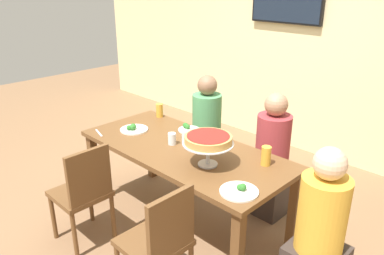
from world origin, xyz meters
The scene contains 19 objects.
ground_plane centered at (0.00, 0.00, 0.00)m, with size 12.00×12.00×0.00m, color #846042.
rear_partition centered at (0.00, 2.20, 1.40)m, with size 8.00×0.12×2.80m, color beige.
dining_table centered at (0.00, 0.00, 0.65)m, with size 1.85×0.83×0.74m.
television centered at (-0.43, 2.11, 1.80)m, with size 0.93×0.05×0.53m.
diner_far_right centered at (0.42, 0.69, 0.49)m, with size 0.34×0.34×1.15m.
diner_head_east centered at (1.25, -0.03, 0.49)m, with size 0.34×0.34×1.15m.
diner_far_left centered at (-0.41, 0.74, 0.49)m, with size 0.34×0.34×1.15m.
chair_near_left centered at (-0.37, -0.74, 0.49)m, with size 0.40×0.40×0.87m.
chair_near_right centered at (0.51, -0.71, 0.49)m, with size 0.40×0.40×0.87m.
deep_dish_pizza_stand centered at (0.35, -0.09, 0.94)m, with size 0.38×0.38×0.24m.
salad_plate_near_diner centered at (-0.24, 0.29, 0.76)m, with size 0.20×0.20×0.06m.
salad_plate_far_diner centered at (-0.60, -0.06, 0.76)m, with size 0.26×0.26×0.07m.
salad_plate_spare centered at (0.77, -0.23, 0.75)m, with size 0.26×0.26×0.06m.
beer_glass_amber_tall centered at (-0.71, 0.35, 0.81)m, with size 0.07×0.07×0.14m, color gold.
beer_glass_amber_short centered at (0.66, 0.22, 0.81)m, with size 0.07×0.07×0.15m, color gold.
water_glass_clear_near centered at (-0.12, -0.02, 0.79)m, with size 0.07×0.07×0.10m, color white.
water_glass_clear_far centered at (-0.08, 0.10, 0.79)m, with size 0.07×0.07×0.10m, color white.
cutlery_fork_near centered at (0.10, 0.29, 0.74)m, with size 0.18×0.02×0.01m, color silver.
cutlery_knife_near centered at (-0.77, -0.32, 0.74)m, with size 0.18×0.02×0.01m, color silver.
Camera 1 is at (2.05, -1.98, 2.05)m, focal length 35.42 mm.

